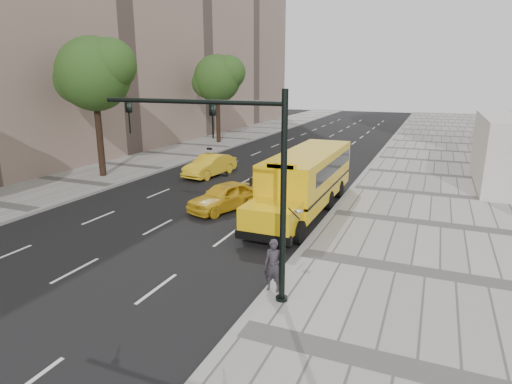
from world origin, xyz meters
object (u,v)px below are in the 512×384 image
at_px(school_bus, 307,176).
at_px(pedestrian, 274,265).
at_px(tree_b, 95,74).
at_px(taxi_far, 210,165).
at_px(tree_c, 218,78).
at_px(traffic_signal, 238,169).
at_px(taxi_near, 224,196).

relative_size(school_bus, pedestrian, 6.81).
relative_size(tree_b, taxi_far, 2.06).
relative_size(tree_c, pedestrian, 5.28).
relative_size(school_bus, taxi_far, 2.56).
xyz_separation_m(tree_b, taxi_far, (6.47, 3.32, -6.20)).
bearing_deg(school_bus, traffic_signal, -85.96).
distance_m(tree_b, pedestrian, 20.69).
height_order(taxi_near, taxi_far, taxi_far).
bearing_deg(pedestrian, tree_b, 144.22).
bearing_deg(pedestrian, traffic_signal, -155.98).
height_order(school_bus, traffic_signal, traffic_signal).
xyz_separation_m(taxi_near, pedestrian, (5.53, -7.50, 0.28)).
distance_m(pedestrian, traffic_signal, 3.27).
distance_m(tree_b, tree_c, 17.13).
bearing_deg(tree_c, taxi_near, -61.75).
bearing_deg(pedestrian, school_bus, 97.61).
bearing_deg(taxi_near, taxi_far, 144.18).
height_order(taxi_far, traffic_signal, traffic_signal).
distance_m(school_bus, traffic_signal, 10.08).
relative_size(taxi_far, traffic_signal, 0.70).
relative_size(taxi_near, taxi_far, 0.94).
bearing_deg(pedestrian, tree_c, 118.14).
xyz_separation_m(taxi_far, traffic_signal, (9.13, -14.69, 3.35)).
distance_m(tree_c, traffic_signal, 32.59).
distance_m(taxi_far, pedestrian, 17.44).
distance_m(tree_c, pedestrian, 33.03).
distance_m(taxi_near, taxi_far, 8.11).
bearing_deg(traffic_signal, pedestrian, 26.46).
height_order(taxi_near, pedestrian, pedestrian).
distance_m(taxi_near, traffic_signal, 9.80).
relative_size(taxi_near, traffic_signal, 0.66).
xyz_separation_m(taxi_far, pedestrian, (10.09, -14.22, 0.26)).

